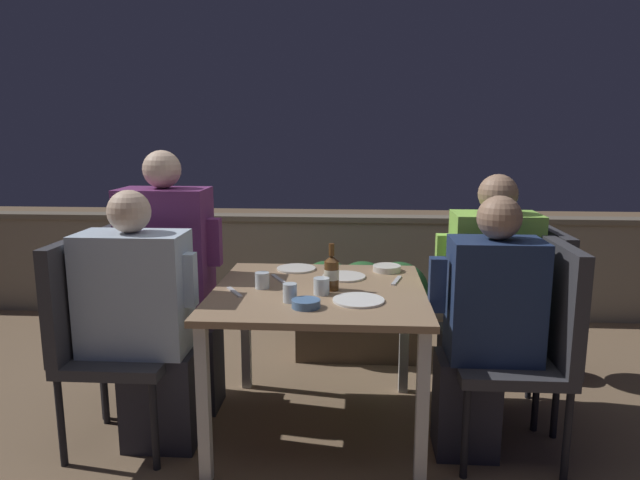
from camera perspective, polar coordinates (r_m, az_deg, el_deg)
ground_plane at (r=2.97m, az=-0.10°, el=-18.38°), size 16.00×16.00×0.00m
parapet_wall at (r=4.51m, az=1.44°, el=-2.52°), size 9.00×0.18×0.80m
dining_table at (r=2.72m, az=-0.10°, el=-6.59°), size 0.99×1.00×0.72m
planter_hedge at (r=3.73m, az=4.28°, el=-6.32°), size 0.84×0.47×0.62m
chair_left_near at (r=2.83m, az=-21.37°, el=-8.08°), size 0.48×0.48×0.97m
person_blue_shirt at (r=2.73m, az=-17.23°, el=-7.87°), size 0.52×0.26×1.20m
chair_left_far at (r=3.14m, az=-18.06°, el=-5.97°), size 0.48×0.48×0.97m
person_purple_stripe at (r=3.04m, az=-14.45°, el=-4.16°), size 0.51×0.26×1.36m
chair_right_near at (r=2.71m, az=20.68°, el=-8.85°), size 0.48×0.48×0.97m
person_navy_jumper at (r=2.65m, az=16.14°, el=-8.47°), size 0.48×0.26×1.18m
chair_right_far at (r=3.05m, az=20.11°, el=-6.62°), size 0.48×0.48×0.97m
person_green_blouse at (r=2.98m, az=16.18°, el=-5.65°), size 0.49×0.26×1.25m
beer_bottle at (r=2.65m, az=1.16°, el=-3.25°), size 0.07×0.07×0.22m
plate_0 at (r=3.06m, az=-2.39°, el=-2.87°), size 0.21×0.21×0.01m
plate_1 at (r=2.51m, az=3.87°, el=-6.03°), size 0.23×0.23×0.01m
plate_2 at (r=2.90m, az=2.41°, el=-3.67°), size 0.22×0.22×0.01m
bowl_0 at (r=2.41m, az=-1.40°, el=-6.31°), size 0.12×0.12×0.04m
bowl_1 at (r=3.04m, az=6.70°, el=-2.78°), size 0.15×0.15×0.03m
glass_cup_0 at (r=2.49m, az=-3.02°, el=-5.29°), size 0.06×0.06×0.08m
glass_cup_1 at (r=2.71m, az=-5.80°, el=-4.04°), size 0.07×0.07×0.08m
glass_cup_2 at (r=2.60m, az=0.14°, el=-4.64°), size 0.07×0.07×0.08m
fork_0 at (r=2.85m, az=7.66°, el=-4.04°), size 0.06×0.17×0.01m
fork_1 at (r=2.86m, az=-4.18°, el=-3.89°), size 0.09×0.16×0.01m
fork_2 at (r=2.66m, az=-8.55°, el=-5.16°), size 0.10×0.16×0.01m
potted_plant at (r=3.63m, az=22.19°, el=-6.07°), size 0.32×0.32×0.73m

